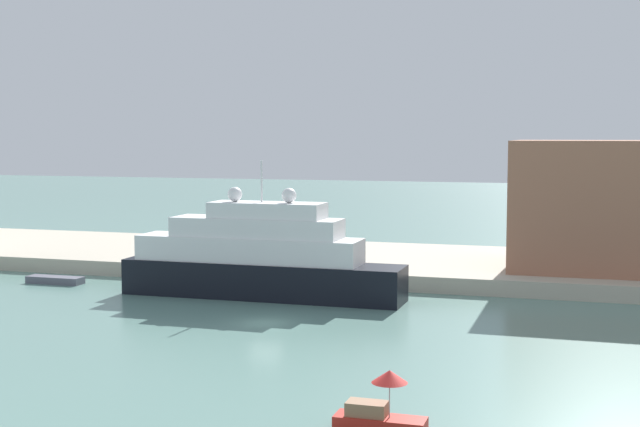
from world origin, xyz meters
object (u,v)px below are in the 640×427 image
object	(u,v)px
parked_car	(231,248)
large_yacht	(258,259)
person_figure	(286,248)
small_motorboat	(380,410)
work_barge	(55,280)
harbor_building	(625,205)
mooring_bollard	(362,267)

from	to	relation	value
parked_car	large_yacht	bearing A→B (deg)	-59.36
person_figure	parked_car	bearing A→B (deg)	-172.42
small_motorboat	work_barge	size ratio (longest dim) A/B	0.80
person_figure	large_yacht	bearing A→B (deg)	-79.12
harbor_building	parked_car	world-z (taller)	harbor_building
work_barge	mooring_bollard	distance (m)	29.05
small_motorboat	person_figure	xyz separation A→B (m)	(-21.10, 46.46, 1.25)
small_motorboat	person_figure	world-z (taller)	person_figure
harbor_building	work_barge	bearing A→B (deg)	-163.63
harbor_building	mooring_bollard	distance (m)	25.05
large_yacht	harbor_building	size ratio (longest dim) A/B	1.22
mooring_bollard	work_barge	bearing A→B (deg)	-166.13
small_motorboat	harbor_building	world-z (taller)	harbor_building
work_barge	large_yacht	bearing A→B (deg)	-2.65
person_figure	mooring_bollard	world-z (taller)	person_figure
small_motorboat	mooring_bollard	distance (m)	40.13
large_yacht	small_motorboat	xyz separation A→B (m)	(18.07, -30.71, -2.31)
small_motorboat	parked_car	distance (m)	53.05
large_yacht	mooring_bollard	xyz separation A→B (m)	(7.25, 7.92, -1.47)
work_barge	mooring_bollard	world-z (taller)	mooring_bollard
small_motorboat	work_barge	distance (m)	50.24
person_figure	mooring_bollard	size ratio (longest dim) A/B	2.20
small_motorboat	mooring_bollard	size ratio (longest dim) A/B	5.51
person_figure	work_barge	bearing A→B (deg)	-140.44
parked_car	mooring_bollard	distance (m)	17.59
small_motorboat	harbor_building	bearing A→B (deg)	75.36
parked_car	person_figure	world-z (taller)	person_figure
parked_car	work_barge	bearing A→B (deg)	-130.71
person_figure	mooring_bollard	bearing A→B (deg)	-37.32
harbor_building	mooring_bollard	xyz separation A→B (m)	(-23.03, -8.09, -5.61)
small_motorboat	mooring_bollard	world-z (taller)	small_motorboat
large_yacht	harbor_building	bearing A→B (deg)	27.86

